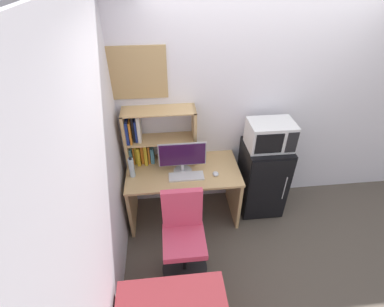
# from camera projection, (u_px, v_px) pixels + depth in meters

# --- Properties ---
(wall_back) EXTENTS (6.40, 0.04, 2.60)m
(wall_back) POSITION_uv_depth(u_px,v_px,m) (290.00, 106.00, 3.28)
(wall_back) COLOR silver
(wall_back) RESTS_ON ground_plane
(wall_left) EXTENTS (0.04, 4.40, 2.60)m
(wall_left) POSITION_uv_depth(u_px,v_px,m) (86.00, 232.00, 1.80)
(wall_left) COLOR silver
(wall_left) RESTS_ON ground_plane
(desk) EXTENTS (1.29, 0.67, 0.74)m
(desk) POSITION_uv_depth(u_px,v_px,m) (183.00, 184.00, 3.34)
(desk) COLOR tan
(desk) RESTS_ON ground_plane
(hutch_bookshelf) EXTENTS (0.80, 0.27, 0.68)m
(hutch_bookshelf) POSITION_uv_depth(u_px,v_px,m) (149.00, 138.00, 3.16)
(hutch_bookshelf) COLOR tan
(hutch_bookshelf) RESTS_ON desk
(monitor) EXTENTS (0.53, 0.21, 0.38)m
(monitor) POSITION_uv_depth(u_px,v_px,m) (182.00, 157.00, 3.07)
(monitor) COLOR #B7B7BC
(monitor) RESTS_ON desk
(keyboard) EXTENTS (0.39, 0.15, 0.02)m
(keyboard) POSITION_uv_depth(u_px,v_px,m) (186.00, 176.00, 3.10)
(keyboard) COLOR silver
(keyboard) RESTS_ON desk
(computer_mouse) EXTENTS (0.07, 0.08, 0.03)m
(computer_mouse) POSITION_uv_depth(u_px,v_px,m) (216.00, 174.00, 3.13)
(computer_mouse) COLOR silver
(computer_mouse) RESTS_ON desk
(water_bottle) EXTENTS (0.06, 0.06, 0.25)m
(water_bottle) POSITION_uv_depth(u_px,v_px,m) (132.00, 168.00, 3.05)
(water_bottle) COLOR silver
(water_bottle) RESTS_ON desk
(mini_fridge) EXTENTS (0.52, 0.52, 0.95)m
(mini_fridge) POSITION_uv_depth(u_px,v_px,m) (262.00, 178.00, 3.50)
(mini_fridge) COLOR black
(mini_fridge) RESTS_ON ground_plane
(microwave) EXTENTS (0.50, 0.36, 0.31)m
(microwave) POSITION_uv_depth(u_px,v_px,m) (270.00, 135.00, 3.13)
(microwave) COLOR silver
(microwave) RESTS_ON mini_fridge
(desk_chair) EXTENTS (0.48, 0.48, 0.98)m
(desk_chair) POSITION_uv_depth(u_px,v_px,m) (184.00, 239.00, 2.79)
(desk_chair) COLOR black
(desk_chair) RESTS_ON ground_plane
(wall_corkboard) EXTENTS (0.71, 0.02, 0.54)m
(wall_corkboard) POSITION_uv_depth(u_px,v_px,m) (132.00, 73.00, 2.83)
(wall_corkboard) COLOR tan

